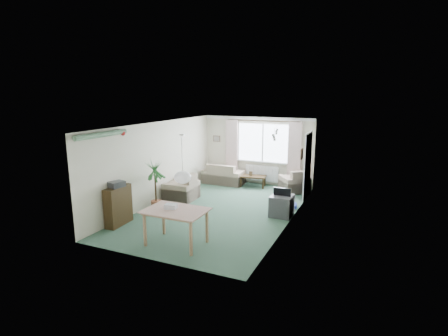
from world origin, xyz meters
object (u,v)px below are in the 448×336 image
at_px(armchair_corner, 294,181).
at_px(tv_cube, 282,206).
at_px(armchair_left, 181,187).
at_px(pet_bed, 287,205).
at_px(dining_table, 176,228).
at_px(houseplant, 155,185).
at_px(bookshelf, 118,206).
at_px(sofa, 224,174).
at_px(coffee_table, 253,181).

bearing_deg(armchair_corner, tv_cube, 57.38).
distance_m(armchair_left, tv_cube, 3.21).
bearing_deg(pet_bed, dining_table, -114.44).
bearing_deg(armchair_corner, houseplant, 9.63).
xyz_separation_m(bookshelf, dining_table, (1.92, -0.42, -0.11)).
distance_m(armchair_corner, houseplant, 4.63).
relative_size(armchair_left, bookshelf, 0.93).
distance_m(sofa, pet_bed, 3.26).
xyz_separation_m(sofa, tv_cube, (2.80, -2.49, -0.08)).
xyz_separation_m(armchair_left, houseplant, (-0.15, -1.12, 0.30)).
bearing_deg(coffee_table, armchair_corner, -0.98).
bearing_deg(bookshelf, houseplant, 78.48).
distance_m(armchair_corner, coffee_table, 1.47).
height_order(tv_cube, pet_bed, tv_cube).
bearing_deg(bookshelf, pet_bed, 37.60).
distance_m(sofa, dining_table, 5.31).
height_order(bookshelf, tv_cube, bookshelf).
bearing_deg(armchair_left, sofa, 168.38).
height_order(armchair_left, bookshelf, bookshelf).
height_order(dining_table, tv_cube, dining_table).
xyz_separation_m(armchair_left, bookshelf, (-0.34, -2.44, 0.08)).
bearing_deg(bookshelf, sofa, 77.80).
bearing_deg(dining_table, sofa, 102.89).
distance_m(coffee_table, bookshelf, 5.11).
xyz_separation_m(sofa, dining_table, (1.18, -5.17, 0.02)).
height_order(armchair_corner, coffee_table, armchair_corner).
relative_size(sofa, dining_table, 1.19).
bearing_deg(houseplant, tv_cube, 15.69).
relative_size(bookshelf, dining_table, 0.80).
distance_m(sofa, coffee_table, 1.13).
bearing_deg(tv_cube, coffee_table, 124.08).
height_order(armchair_corner, tv_cube, armchair_corner).
xyz_separation_m(armchair_corner, armchair_left, (-2.98, -2.29, 0.03)).
bearing_deg(pet_bed, tv_cube, -86.26).
xyz_separation_m(tv_cube, pet_bed, (-0.05, 0.77, -0.22)).
xyz_separation_m(coffee_table, dining_table, (0.06, -5.17, 0.18)).
distance_m(sofa, tv_cube, 3.75).
relative_size(armchair_corner, houseplant, 0.59).
bearing_deg(sofa, bookshelf, 81.70).
bearing_deg(pet_bed, bookshelf, -139.05).
xyz_separation_m(armchair_corner, bookshelf, (-3.32, -4.73, 0.11)).
relative_size(armchair_left, pet_bed, 1.54).
bearing_deg(armchair_left, dining_table, 27.17).
xyz_separation_m(coffee_table, houseplant, (-1.67, -3.43, 0.51)).
bearing_deg(armchair_left, tv_cube, 84.99).
bearing_deg(coffee_table, tv_cube, -56.00).
height_order(armchair_corner, armchair_left, armchair_left).
relative_size(armchair_corner, bookshelf, 0.86).
bearing_deg(pet_bed, sofa, 147.90).
xyz_separation_m(sofa, coffee_table, (1.12, 0.00, -0.17)).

